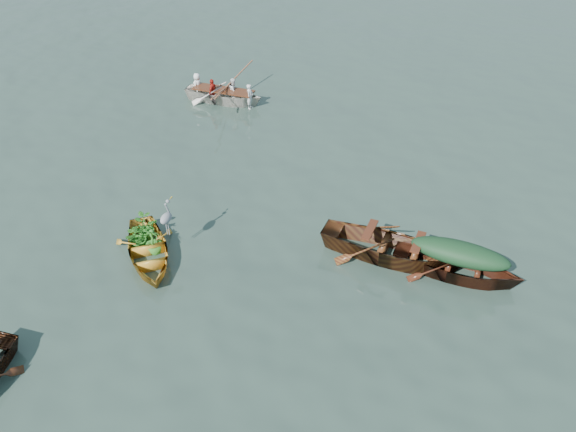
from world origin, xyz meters
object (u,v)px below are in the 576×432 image
yellow_dinghy (149,259)px  green_tarp_boat (455,276)px  open_wooden_boat (390,259)px  rowed_boat (224,102)px  heron (167,223)px

yellow_dinghy → green_tarp_boat: green_tarp_boat is taller
yellow_dinghy → open_wooden_boat: size_ratio=0.68×
open_wooden_boat → rowed_boat: bearing=52.3°
green_tarp_boat → heron: heron is taller
yellow_dinghy → heron: size_ratio=3.54×
green_tarp_boat → heron: size_ratio=4.41×
yellow_dinghy → open_wooden_boat: open_wooden_boat is taller
open_wooden_boat → heron: 5.39m
green_tarp_boat → heron: 6.83m
open_wooden_boat → yellow_dinghy: bearing=113.4°
rowed_boat → open_wooden_boat: bearing=-132.4°
yellow_dinghy → heron: 1.06m
rowed_boat → heron: (2.66, -8.10, 0.90)m
rowed_boat → green_tarp_boat: bearing=-127.5°
rowed_boat → heron: bearing=-164.6°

